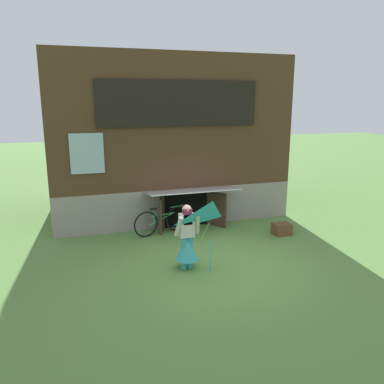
{
  "coord_description": "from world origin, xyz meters",
  "views": [
    {
      "loc": [
        -3.09,
        -7.88,
        3.78
      ],
      "look_at": [
        -0.19,
        1.22,
        1.5
      ],
      "focal_mm": 36.3,
      "sensor_mm": 36.0,
      "label": 1
    }
  ],
  "objects": [
    {
      "name": "log_house",
      "position": [
        -0.0,
        5.37,
        2.56
      ],
      "size": [
        7.36,
        5.87,
        5.11
      ],
      "color": "gray",
      "rests_on": "ground_plane"
    },
    {
      "name": "ground_plane",
      "position": [
        0.0,
        0.0,
        0.0
      ],
      "size": [
        60.0,
        60.0,
        0.0
      ],
      "primitive_type": "plane",
      "color": "#56843D"
    },
    {
      "name": "person",
      "position": [
        -0.68,
        0.04,
        0.63
      ],
      "size": [
        0.6,
        0.52,
        1.51
      ],
      "rotation": [
        0.0,
        0.0,
        -0.41
      ],
      "color": "teal",
      "rests_on": "ground_plane"
    },
    {
      "name": "kite",
      "position": [
        -0.26,
        -0.47,
        1.27
      ],
      "size": [
        1.04,
        0.96,
        1.61
      ],
      "color": "#2DB2CC",
      "rests_on": "ground_plane"
    },
    {
      "name": "wooden_crate",
      "position": [
        2.58,
        1.4,
        0.16
      ],
      "size": [
        0.48,
        0.41,
        0.33
      ],
      "primitive_type": "cube",
      "color": "brown",
      "rests_on": "ground_plane"
    },
    {
      "name": "bicycle_green",
      "position": [
        -0.68,
        2.51,
        0.39
      ],
      "size": [
        1.71,
        0.51,
        0.8
      ],
      "rotation": [
        0.0,
        0.0,
        0.27
      ],
      "color": "black",
      "rests_on": "ground_plane"
    }
  ]
}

